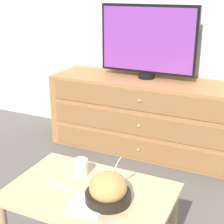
% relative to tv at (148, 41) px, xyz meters
% --- Properties ---
extents(ground_plane, '(12.00, 12.00, 0.00)m').
position_rel_tv_xyz_m(ground_plane, '(0.02, 0.21, -0.92)').
color(ground_plane, '#56514C').
extents(dresser, '(1.64, 0.48, 0.61)m').
position_rel_tv_xyz_m(dresser, '(0.05, -0.05, -0.61)').
color(dresser, '#9E6B3D').
rests_on(dresser, ground_plane).
extents(tv, '(0.79, 0.13, 0.58)m').
position_rel_tv_xyz_m(tv, '(0.00, 0.00, 0.00)').
color(tv, black).
rests_on(tv, dresser).
extents(coffee_table, '(0.75, 0.50, 0.44)m').
position_rel_tv_xyz_m(coffee_table, '(0.23, -1.41, -0.55)').
color(coffee_table, tan).
rests_on(coffee_table, ground_plane).
extents(takeout_bowl, '(0.20, 0.20, 0.20)m').
position_rel_tv_xyz_m(takeout_bowl, '(0.34, -1.44, -0.42)').
color(takeout_bowl, black).
rests_on(takeout_bowl, coffee_table).
extents(drink_cup, '(0.07, 0.07, 0.09)m').
position_rel_tv_xyz_m(drink_cup, '(0.13, -1.31, -0.44)').
color(drink_cup, white).
rests_on(drink_cup, coffee_table).
extents(napkin, '(0.16, 0.16, 0.00)m').
position_rel_tv_xyz_m(napkin, '(0.28, -1.53, -0.47)').
color(napkin, white).
rests_on(napkin, coffee_table).
extents(knife, '(0.20, 0.04, 0.01)m').
position_rel_tv_xyz_m(knife, '(0.13, -1.45, -0.47)').
color(knife, white).
rests_on(knife, coffee_table).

